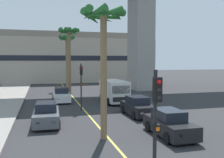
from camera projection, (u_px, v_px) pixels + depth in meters
lane_stripe_center at (83, 109)px, 23.59m from camera, size 0.14×56.00×0.01m
pier_building_backdrop at (59, 58)px, 53.00m from camera, size 39.83×8.04×10.18m
car_queue_front at (169, 124)px, 15.10m from camera, size 1.84×4.10×1.56m
car_queue_second at (138, 107)px, 20.72m from camera, size 1.88×4.12×1.56m
car_queue_third at (46, 114)px, 17.76m from camera, size 1.96×4.16×1.56m
car_queue_fourth at (61, 95)px, 27.53m from camera, size 1.88×4.12×1.56m
delivery_van at (114, 91)px, 27.04m from camera, size 2.18×5.26×2.36m
traffic_light_median_near at (156, 118)px, 7.84m from camera, size 0.24×0.37×4.20m
traffic_light_median_far at (81, 80)px, 22.50m from camera, size 0.24×0.37×4.20m
palm_tree_near_median at (69, 43)px, 30.74m from camera, size 2.65×2.68×8.48m
palm_tree_mid_median at (103, 32)px, 14.14m from camera, size 2.65×2.64×7.49m
palm_tree_far_median at (67, 46)px, 39.10m from camera, size 2.64×2.65×8.40m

